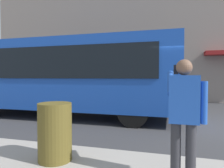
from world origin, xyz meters
TOP-DOWN VIEW (x-y plane):
  - ground_plane at (0.00, 0.00)m, footprint 60.00×60.00m
  - building_facade_far at (-0.02, -6.80)m, footprint 28.00×1.55m
  - red_bus at (4.81, -0.07)m, footprint 9.05×2.54m
  - pedestrian_photographer at (0.47, 4.44)m, footprint 0.53×0.52m
  - rubbish_bin at (2.59, 4.30)m, footprint 0.58×0.58m

SIDE VIEW (x-z plane):
  - ground_plane at x=0.00m, z-range 0.00..0.00m
  - rubbish_bin at x=2.59m, z-range 0.15..1.15m
  - pedestrian_photographer at x=0.47m, z-range 0.29..1.99m
  - red_bus at x=4.81m, z-range 0.14..3.22m
  - building_facade_far at x=-0.02m, z-range -0.01..11.99m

